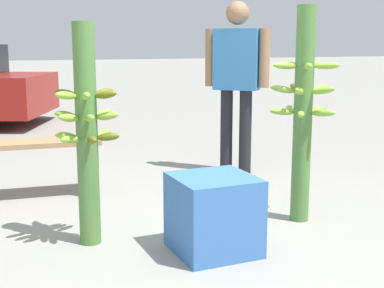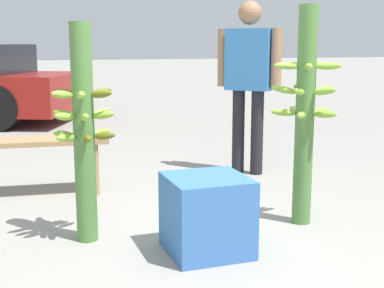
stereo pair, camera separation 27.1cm
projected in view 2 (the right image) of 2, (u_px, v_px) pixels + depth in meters
name	position (u px, v px, depth m)	size (l,w,h in m)	color
ground_plane	(210.00, 242.00, 3.40)	(80.00, 80.00, 0.00)	gray
banana_stalk_left	(84.00, 131.00, 3.31)	(0.41, 0.42, 1.38)	#4C7A38
banana_stalk_center	(305.00, 112.00, 3.64)	(0.47, 0.46, 1.50)	#4C7A38
vendor_person	(249.00, 73.00, 5.06)	(0.52, 0.51, 1.64)	black
market_bench	(28.00, 149.00, 4.40)	(1.33, 0.48, 0.47)	#99754C
produce_crate	(207.00, 215.00, 3.21)	(0.47, 0.47, 0.47)	#386BB2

